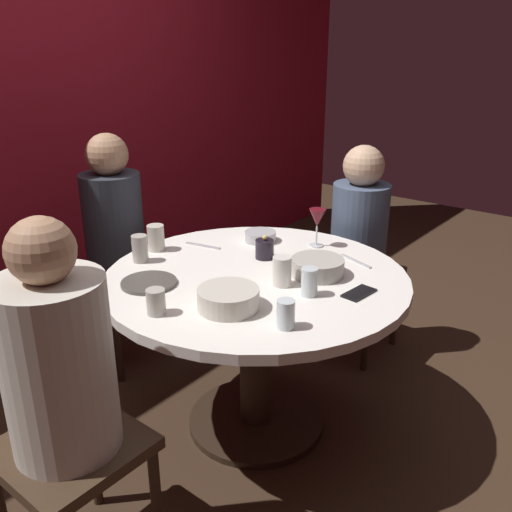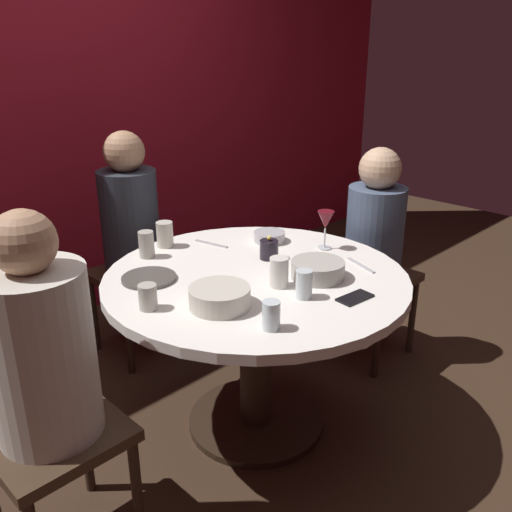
% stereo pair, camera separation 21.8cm
% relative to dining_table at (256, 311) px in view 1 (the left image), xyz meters
% --- Properties ---
extents(ground_plane, '(8.00, 8.00, 0.00)m').
position_rel_dining_table_xyz_m(ground_plane, '(0.00, 0.00, -0.56)').
color(ground_plane, '#382619').
extents(back_wall, '(6.00, 0.10, 2.60)m').
position_rel_dining_table_xyz_m(back_wall, '(0.00, 1.61, 0.74)').
color(back_wall, maroon).
rests_on(back_wall, ground).
extents(dining_table, '(1.23, 1.23, 0.72)m').
position_rel_dining_table_xyz_m(dining_table, '(0.00, 0.00, 0.00)').
color(dining_table, white).
rests_on(dining_table, ground).
extents(seated_diner_left, '(0.40, 0.40, 1.18)m').
position_rel_dining_table_xyz_m(seated_diner_left, '(-0.90, 0.00, 0.17)').
color(seated_diner_left, '#3F2D1E').
rests_on(seated_diner_left, ground).
extents(seated_diner_back, '(0.40, 0.40, 1.20)m').
position_rel_dining_table_xyz_m(seated_diner_back, '(0.00, 0.91, 0.18)').
color(seated_diner_back, '#3F2D1E').
rests_on(seated_diner_back, ground).
extents(seated_diner_right, '(0.40, 0.40, 1.13)m').
position_rel_dining_table_xyz_m(seated_diner_right, '(0.86, 0.00, 0.15)').
color(seated_diner_right, '#3F2D1E').
rests_on(seated_diner_right, ground).
extents(candle_holder, '(0.08, 0.08, 0.10)m').
position_rel_dining_table_xyz_m(candle_holder, '(0.16, 0.08, 0.21)').
color(candle_holder, black).
rests_on(candle_holder, dining_table).
extents(wine_glass, '(0.08, 0.08, 0.18)m').
position_rel_dining_table_xyz_m(wine_glass, '(0.43, -0.01, 0.29)').
color(wine_glass, silver).
rests_on(wine_glass, dining_table).
extents(dinner_plate, '(0.22, 0.22, 0.01)m').
position_rel_dining_table_xyz_m(dinner_plate, '(-0.33, 0.26, 0.17)').
color(dinner_plate, '#4C4742').
rests_on(dinner_plate, dining_table).
extents(cell_phone, '(0.15, 0.08, 0.01)m').
position_rel_dining_table_xyz_m(cell_phone, '(0.10, -0.41, 0.17)').
color(cell_phone, black).
rests_on(cell_phone, dining_table).
extents(bowl_serving_large, '(0.15, 0.15, 0.05)m').
position_rel_dining_table_xyz_m(bowl_serving_large, '(0.32, 0.23, 0.19)').
color(bowl_serving_large, '#B7B7BC').
rests_on(bowl_serving_large, dining_table).
extents(bowl_salad_center, '(0.22, 0.22, 0.07)m').
position_rel_dining_table_xyz_m(bowl_salad_center, '(-0.30, -0.11, 0.20)').
color(bowl_salad_center, beige).
rests_on(bowl_salad_center, dining_table).
extents(bowl_small_white, '(0.21, 0.21, 0.07)m').
position_rel_dining_table_xyz_m(bowl_small_white, '(0.15, -0.20, 0.20)').
color(bowl_small_white, '#B2ADA3').
rests_on(bowl_small_white, dining_table).
extents(cup_near_candle, '(0.06, 0.06, 0.11)m').
position_rel_dining_table_xyz_m(cup_near_candle, '(-0.03, -0.27, 0.22)').
color(cup_near_candle, silver).
rests_on(cup_near_candle, dining_table).
extents(cup_by_left_diner, '(0.06, 0.06, 0.10)m').
position_rel_dining_table_xyz_m(cup_by_left_diner, '(-0.28, -0.35, 0.21)').
color(cup_by_left_diner, silver).
rests_on(cup_by_left_diner, dining_table).
extents(cup_by_right_diner, '(0.07, 0.07, 0.12)m').
position_rel_dining_table_xyz_m(cup_by_right_diner, '(-0.02, -0.14, 0.22)').
color(cup_by_right_diner, silver).
rests_on(cup_by_right_diner, dining_table).
extents(cup_center_front, '(0.07, 0.07, 0.09)m').
position_rel_dining_table_xyz_m(cup_center_front, '(-0.48, 0.05, 0.21)').
color(cup_center_front, '#B2ADA3').
rests_on(cup_center_front, dining_table).
extents(cup_far_edge, '(0.08, 0.08, 0.12)m').
position_rel_dining_table_xyz_m(cup_far_edge, '(-0.06, 0.52, 0.22)').
color(cup_far_edge, beige).
rests_on(cup_far_edge, dining_table).
extents(cup_beside_wine, '(0.07, 0.07, 0.12)m').
position_rel_dining_table_xyz_m(cup_beside_wine, '(-0.20, 0.47, 0.22)').
color(cup_beside_wine, '#B2ADA3').
rests_on(cup_beside_wine, dining_table).
extents(fork_near_plate, '(0.05, 0.18, 0.01)m').
position_rel_dining_table_xyz_m(fork_near_plate, '(0.10, 0.40, 0.17)').
color(fork_near_plate, '#B7B7BC').
rests_on(fork_near_plate, dining_table).
extents(knife_near_plate, '(0.07, 0.18, 0.01)m').
position_rel_dining_table_xyz_m(knife_near_plate, '(0.37, -0.25, 0.17)').
color(knife_near_plate, '#B7B7BC').
rests_on(knife_near_plate, dining_table).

